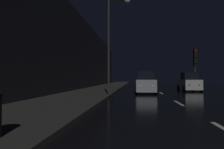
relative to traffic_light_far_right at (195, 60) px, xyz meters
name	(u,v)px	position (x,y,z in m)	size (l,w,h in m)	color
ground	(153,89)	(-4.19, 4.15, -3.39)	(25.37, 84.00, 0.02)	black
sidewalk_left	(105,88)	(-10.67, 4.15, -3.30)	(4.40, 84.00, 0.15)	#33302D
building_facade_left	(79,54)	(-13.27, 0.65, 0.99)	(0.80, 63.00, 8.73)	black
lane_centerline	(177,102)	(-4.19, -10.83, -3.37)	(0.16, 15.78, 0.01)	beige
traffic_light_far_right	(195,60)	(0.00, 0.00, 0.00)	(0.33, 0.47, 4.68)	#38383A
streetlamp_overhead	(115,32)	(-8.12, -8.11, 1.50)	(1.70, 0.44, 7.38)	#2D2D30
car_approaching_headlights	(145,83)	(-5.66, -4.13, -2.44)	(1.89, 4.08, 2.06)	#A5A8AD
car_parked_right_far	(189,83)	(-0.80, -0.53, -2.46)	(1.84, 3.99, 2.01)	silver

